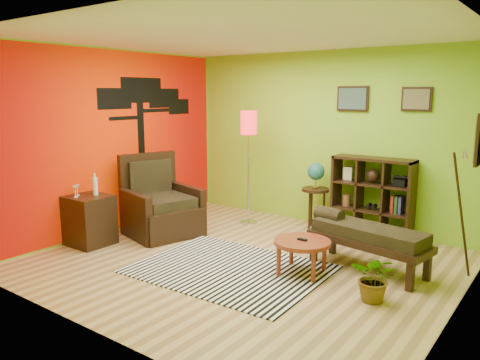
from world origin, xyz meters
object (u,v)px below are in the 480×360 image
Objects in this scene: floor_lamp at (249,133)px; potted_plant at (375,283)px; side_cabinet at (89,220)px; cube_shelf at (373,197)px; bench at (365,235)px; globe_table at (316,179)px; coffee_table at (302,245)px; armchair at (160,210)px.

potted_plant is (2.77, -1.65, -1.30)m from floor_lamp.
side_cabinet is 0.85× the size of cube_shelf.
floor_lamp reaches higher than bench.
floor_lamp is 1.76× the size of globe_table.
potted_plant is (3.97, 0.58, -0.16)m from side_cabinet.
coffee_table is 2.03m from globe_table.
cube_shelf reaches higher than coffee_table.
side_cabinet reaches higher than coffee_table.
cube_shelf reaches higher than bench.
side_cabinet is 3.47m from globe_table.
potted_plant is (0.98, -0.22, -0.16)m from coffee_table.
bench is at bearing 118.29° from potted_plant.
globe_table is 1.86m from bench.
armchair reaches higher than potted_plant.
armchair is at bearing -121.57° from floor_lamp.
side_cabinet is at bearing -113.58° from armchair.
armchair reaches higher than coffee_table.
armchair is at bearing -146.64° from cube_shelf.
globe_table is 0.88× the size of cube_shelf.
floor_lamp is 1.55× the size of cube_shelf.
armchair is 1.07m from side_cabinet.
floor_lamp reaches higher than coffee_table.
floor_lamp is at bearing 159.99° from bench.
side_cabinet is (-0.43, -0.98, -0.01)m from armchair.
cube_shelf is (3.11, 2.75, 0.24)m from side_cabinet.
cube_shelf is 0.78× the size of bench.
coffee_table is 0.44× the size of bench.
globe_table is 0.92m from cube_shelf.
side_cabinet is 1.98× the size of potted_plant.
side_cabinet is 3.80m from bench.
bench is (2.34, -0.85, -1.07)m from floor_lamp.
floor_lamp reaches higher than armchair.
floor_lamp is 3.48m from potted_plant.
globe_table reaches higher than coffee_table.
floor_lamp is at bearing 61.77° from side_cabinet.
globe_table reaches higher than bench.
side_cabinet is 0.97× the size of globe_table.
floor_lamp reaches higher than potted_plant.
potted_plant is (1.76, -2.05, -0.60)m from globe_table.
floor_lamp is (1.20, 2.24, 1.15)m from side_cabinet.
armchair reaches higher than cube_shelf.
coffee_table is 3.10m from side_cabinet.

